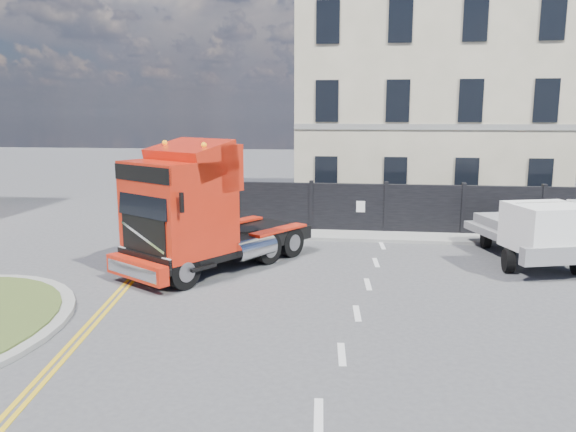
# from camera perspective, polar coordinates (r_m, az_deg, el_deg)

# --- Properties ---
(ground) EXTENTS (120.00, 120.00, 0.00)m
(ground) POSITION_cam_1_polar(r_m,az_deg,el_deg) (14.62, -4.75, -8.78)
(ground) COLOR #424244
(ground) RESTS_ON ground
(hoarding_fence) EXTENTS (18.80, 0.25, 2.00)m
(hoarding_fence) POSITION_cam_1_polar(r_m,az_deg,el_deg) (23.09, 16.23, 0.55)
(hoarding_fence) COLOR black
(hoarding_fence) RESTS_ON ground
(georgian_building) EXTENTS (12.30, 10.30, 12.80)m
(georgian_building) POSITION_cam_1_polar(r_m,az_deg,el_deg) (30.15, 13.46, 12.02)
(georgian_building) COLOR beige
(georgian_building) RESTS_ON ground
(pavement_far) EXTENTS (20.00, 1.60, 0.12)m
(pavement_far) POSITION_cam_1_polar(r_m,az_deg,el_deg) (22.31, 15.05, -2.19)
(pavement_far) COLOR gray
(pavement_far) RESTS_ON ground
(truck) EXTENTS (5.55, 6.77, 3.90)m
(truck) POSITION_cam_1_polar(r_m,az_deg,el_deg) (17.16, -9.35, 0.04)
(truck) COLOR black
(truck) RESTS_ON ground
(flatbed_pickup) EXTENTS (3.41, 5.52, 2.12)m
(flatbed_pickup) POSITION_cam_1_polar(r_m,az_deg,el_deg) (19.09, 24.14, -1.54)
(flatbed_pickup) COLOR gray
(flatbed_pickup) RESTS_ON ground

